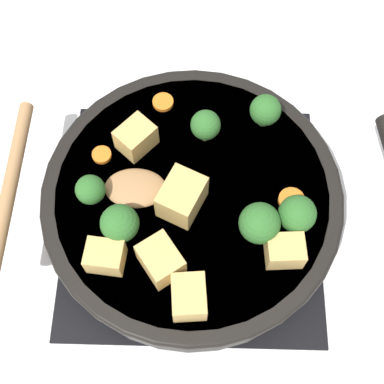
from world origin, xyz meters
The scene contains 19 objects.
ground_plane centered at (0.00, 0.00, 0.00)m, with size 2.40×2.40×0.00m, color white.
front_burner_grate centered at (0.00, 0.00, 0.01)m, with size 0.31×0.31×0.03m.
skillet_pan centered at (0.00, 0.00, 0.06)m, with size 0.43×0.34×0.05m.
wooden_spoon centered at (0.14, 0.00, 0.09)m, with size 0.18×0.21×0.02m.
tofu_cube_center_large centered at (0.09, 0.08, 0.09)m, with size 0.04×0.03×0.03m, color tan.
tofu_cube_near_handle centered at (-0.10, 0.07, 0.09)m, with size 0.04×0.03×0.03m, color tan.
tofu_cube_east_chunk centered at (0.00, 0.12, 0.09)m, with size 0.04×0.03×0.03m, color tan.
tofu_cube_west_chunk centered at (0.06, -0.06, 0.09)m, with size 0.04×0.03×0.03m, color tan.
tofu_cube_back_piece centered at (0.03, 0.08, 0.09)m, with size 0.04×0.03×0.03m, color tan.
tofu_cube_front_piece centered at (0.01, 0.02, 0.10)m, with size 0.05×0.04×0.04m, color tan.
broccoli_floret_near_spoon centered at (-0.07, 0.05, 0.11)m, with size 0.04×0.04×0.05m.
broccoli_floret_center_top centered at (0.11, 0.01, 0.10)m, with size 0.03×0.03×0.04m.
broccoli_floret_east_rim centered at (-0.08, -0.09, 0.10)m, with size 0.04×0.04×0.04m.
broccoli_floret_west_rim centered at (-0.11, 0.03, 0.10)m, with size 0.04×0.04×0.05m.
broccoli_floret_north_edge centered at (0.07, 0.05, 0.10)m, with size 0.04×0.04×0.05m.
broccoli_floret_south_cluster centered at (-0.01, -0.07, 0.10)m, with size 0.03×0.03×0.04m.
carrot_slice_orange_thin centered at (0.10, -0.04, 0.08)m, with size 0.02×0.02×0.01m, color orange.
carrot_slice_near_center centered at (-0.11, 0.01, 0.08)m, with size 0.03×0.03×0.01m, color orange.
carrot_slice_edge_slice centered at (0.04, -0.12, 0.08)m, with size 0.02×0.02×0.01m, color orange.
Camera 1 is at (-0.01, 0.25, 0.61)m, focal length 50.00 mm.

